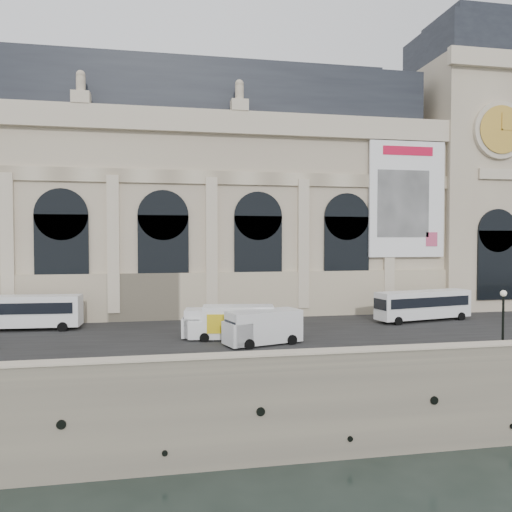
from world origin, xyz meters
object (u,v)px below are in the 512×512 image
(van_c, at_px, (213,323))
(box_truck, at_px, (233,323))
(bus_right, at_px, (423,304))
(van_b, at_px, (260,328))
(bus_left, at_px, (19,311))
(lamp_right, at_px, (503,321))

(van_c, relative_size, box_truck, 0.81)
(bus_right, relative_size, van_c, 1.82)
(van_b, bearing_deg, bus_right, 23.52)
(bus_left, height_order, van_c, bus_left)
(bus_left, distance_m, bus_right, 39.67)
(bus_right, bearing_deg, van_b, -156.48)
(van_b, height_order, lamp_right, lamp_right)
(van_c, bearing_deg, lamp_right, -23.54)
(bus_right, bearing_deg, box_truck, -164.80)
(bus_right, bearing_deg, bus_left, 177.00)
(bus_right, relative_size, lamp_right, 2.33)
(bus_left, bearing_deg, bus_right, -3.00)
(bus_right, distance_m, van_c, 22.74)
(box_truck, bearing_deg, van_b, -55.54)
(van_b, distance_m, van_c, 4.74)
(box_truck, height_order, lamp_right, lamp_right)
(bus_right, xyz_separation_m, lamp_right, (-1.27, -14.00, 0.57))
(bus_right, xyz_separation_m, van_c, (-22.21, -4.88, -0.46))
(bus_left, height_order, box_truck, bus_left)
(bus_left, relative_size, box_truck, 1.51)
(bus_right, distance_m, box_truck, 21.34)
(van_b, xyz_separation_m, lamp_right, (17.53, -5.81, 0.92))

